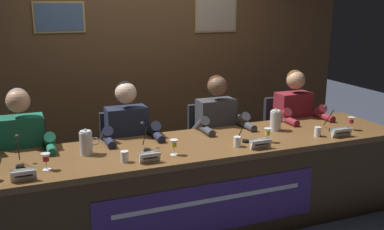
{
  "coord_description": "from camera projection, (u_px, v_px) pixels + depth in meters",
  "views": [
    {
      "loc": [
        -1.29,
        -3.26,
        1.91
      ],
      "look_at": [
        0.0,
        0.0,
        1.0
      ],
      "focal_mm": 41.06,
      "sensor_mm": 36.0,
      "label": 1
    }
  ],
  "objects": [
    {
      "name": "microphone_center_left",
      "position": [
        146.0,
        141.0,
        3.51
      ],
      "size": [
        0.06,
        0.17,
        0.22
      ],
      "color": "black",
      "rests_on": "conference_table"
    },
    {
      "name": "nameplate_far_right",
      "position": [
        341.0,
        132.0,
        3.87
      ],
      "size": [
        0.2,
        0.06,
        0.08
      ],
      "color": "white",
      "rests_on": "conference_table"
    },
    {
      "name": "microphone_far_left",
      "position": [
        19.0,
        156.0,
        3.17
      ],
      "size": [
        0.06,
        0.17,
        0.22
      ],
      "color": "black",
      "rests_on": "conference_table"
    },
    {
      "name": "water_pitcher_right_side",
      "position": [
        276.0,
        120.0,
        4.05
      ],
      "size": [
        0.15,
        0.1,
        0.21
      ],
      "color": "silver",
      "rests_on": "conference_table"
    },
    {
      "name": "panelist_far_left",
      "position": [
        23.0,
        152.0,
        3.58
      ],
      "size": [
        0.51,
        0.48,
        1.24
      ],
      "color": "black",
      "rests_on": "ground_plane"
    },
    {
      "name": "wall_back_panelled",
      "position": [
        142.0,
        58.0,
        4.91
      ],
      "size": [
        5.04,
        0.14,
        2.6
      ],
      "color": "brown",
      "rests_on": "ground_plane"
    },
    {
      "name": "chair_center_left",
      "position": [
        125.0,
        162.0,
        4.14
      ],
      "size": [
        0.44,
        0.44,
        0.91
      ],
      "color": "black",
      "rests_on": "ground_plane"
    },
    {
      "name": "nameplate_center_left",
      "position": [
        150.0,
        157.0,
        3.25
      ],
      "size": [
        0.16,
        0.06,
        0.08
      ],
      "color": "white",
      "rests_on": "conference_table"
    },
    {
      "name": "nameplate_far_left",
      "position": [
        24.0,
        175.0,
        2.91
      ],
      "size": [
        0.16,
        0.06,
        0.08
      ],
      "color": "white",
      "rests_on": "conference_table"
    },
    {
      "name": "chair_far_right",
      "position": [
        285.0,
        141.0,
        4.78
      ],
      "size": [
        0.44,
        0.44,
        0.91
      ],
      "color": "black",
      "rests_on": "ground_plane"
    },
    {
      "name": "juice_glass_far_right",
      "position": [
        351.0,
        121.0,
        4.06
      ],
      "size": [
        0.06,
        0.06,
        0.12
      ],
      "color": "white",
      "rests_on": "conference_table"
    },
    {
      "name": "juice_glass_center_left",
      "position": [
        174.0,
        144.0,
        3.4
      ],
      "size": [
        0.06,
        0.06,
        0.12
      ],
      "color": "white",
      "rests_on": "conference_table"
    },
    {
      "name": "water_pitcher_left_side",
      "position": [
        86.0,
        143.0,
        3.41
      ],
      "size": [
        0.15,
        0.1,
        0.21
      ],
      "color": "silver",
      "rests_on": "conference_table"
    },
    {
      "name": "panelist_center_left",
      "position": [
        129.0,
        140.0,
        3.9
      ],
      "size": [
        0.51,
        0.48,
        1.24
      ],
      "color": "black",
      "rests_on": "ground_plane"
    },
    {
      "name": "chair_center_right",
      "position": [
        211.0,
        150.0,
        4.46
      ],
      "size": [
        0.44,
        0.44,
        0.91
      ],
      "color": "black",
      "rests_on": "ground_plane"
    },
    {
      "name": "ground_plane",
      "position": [
        192.0,
        225.0,
        3.87
      ],
      "size": [
        12.0,
        12.0,
        0.0
      ],
      "primitive_type": "plane",
      "color": "#383D4C"
    },
    {
      "name": "microphone_center_right",
      "position": [
        244.0,
        133.0,
        3.74
      ],
      "size": [
        0.06,
        0.17,
        0.22
      ],
      "color": "black",
      "rests_on": "conference_table"
    },
    {
      "name": "water_cup_center_left",
      "position": [
        125.0,
        157.0,
        3.26
      ],
      "size": [
        0.06,
        0.06,
        0.08
      ],
      "color": "silver",
      "rests_on": "conference_table"
    },
    {
      "name": "panelist_far_right",
      "position": [
        297.0,
        121.0,
        4.53
      ],
      "size": [
        0.51,
        0.48,
        1.24
      ],
      "color": "black",
      "rests_on": "ground_plane"
    },
    {
      "name": "panelist_center_right",
      "position": [
        219.0,
        129.0,
        4.21
      ],
      "size": [
        0.51,
        0.48,
        1.24
      ],
      "color": "black",
      "rests_on": "ground_plane"
    },
    {
      "name": "water_cup_center_right",
      "position": [
        237.0,
        142.0,
        3.61
      ],
      "size": [
        0.06,
        0.06,
        0.08
      ],
      "color": "silver",
      "rests_on": "conference_table"
    },
    {
      "name": "conference_table",
      "position": [
        197.0,
        174.0,
        3.64
      ],
      "size": [
        3.84,
        0.84,
        0.75
      ],
      "color": "brown",
      "rests_on": "ground_plane"
    },
    {
      "name": "chair_far_left",
      "position": [
        26.0,
        175.0,
        3.83
      ],
      "size": [
        0.44,
        0.44,
        0.91
      ],
      "color": "black",
      "rests_on": "ground_plane"
    },
    {
      "name": "microphone_far_right",
      "position": [
        330.0,
        122.0,
        4.07
      ],
      "size": [
        0.06,
        0.17,
        0.22
      ],
      "color": "black",
      "rests_on": "conference_table"
    },
    {
      "name": "juice_glass_center_right",
      "position": [
        268.0,
        133.0,
        3.7
      ],
      "size": [
        0.06,
        0.06,
        0.12
      ],
      "color": "white",
      "rests_on": "conference_table"
    },
    {
      "name": "water_cup_far_right",
      "position": [
        318.0,
        132.0,
        3.88
      ],
      "size": [
        0.06,
        0.06,
        0.08
      ],
      "color": "silver",
      "rests_on": "conference_table"
    },
    {
      "name": "juice_glass_far_left",
      "position": [
        46.0,
        158.0,
        3.09
      ],
      "size": [
        0.06,
        0.06,
        0.12
      ],
      "color": "white",
      "rests_on": "conference_table"
    },
    {
      "name": "nameplate_center_right",
      "position": [
        261.0,
        144.0,
        3.56
      ],
      "size": [
        0.18,
        0.06,
        0.08
      ],
      "color": "white",
      "rests_on": "conference_table"
    }
  ]
}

